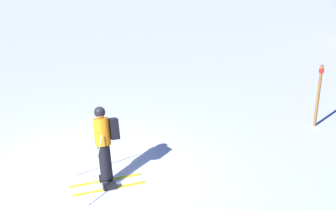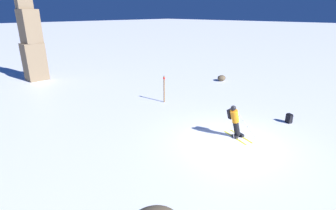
# 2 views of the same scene
# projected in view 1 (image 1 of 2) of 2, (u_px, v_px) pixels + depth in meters

# --- Properties ---
(ground_plane) EXTENTS (300.00, 300.00, 0.00)m
(ground_plane) POSITION_uv_depth(u_px,v_px,m) (91.00, 173.00, 10.50)
(ground_plane) COLOR white
(skier) EXTENTS (1.28, 1.63, 1.68)m
(skier) POSITION_uv_depth(u_px,v_px,m) (104.00, 141.00, 9.92)
(skier) COLOR yellow
(skier) RESTS_ON ground
(trail_marker) EXTENTS (0.13, 0.13, 1.75)m
(trail_marker) POSITION_uv_depth(u_px,v_px,m) (319.00, 93.00, 12.54)
(trail_marker) COLOR brown
(trail_marker) RESTS_ON ground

